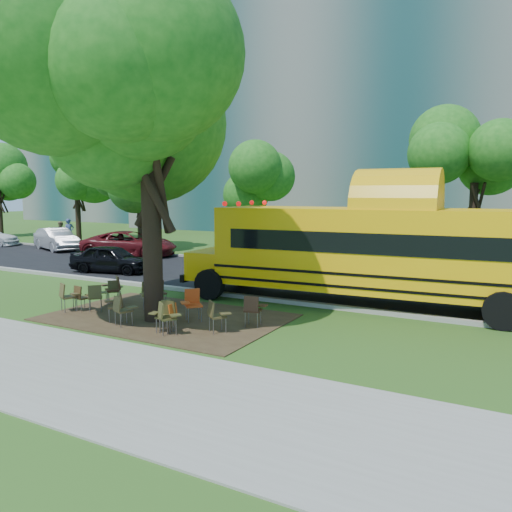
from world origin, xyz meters
The scene contains 35 objects.
ground centered at (0.00, 0.00, 0.00)m, with size 160.00×160.00×0.00m, color #2F4D18.
sidewalk centered at (0.00, -5.00, 0.02)m, with size 60.00×4.00×0.04m, color gray.
dirt_patch centered at (1.00, -0.50, 0.01)m, with size 7.00×4.50×0.03m, color #382819.
asphalt_road centered at (0.00, 7.00, 0.02)m, with size 80.00×8.00×0.04m, color black.
kerb_near centered at (0.00, 3.00, 0.07)m, with size 80.00×0.25×0.14m, color gray.
kerb_far centered at (0.00, 11.10, 0.07)m, with size 80.00×0.25×0.14m, color gray.
building_main centered at (-8.00, 36.00, 11.00)m, with size 38.00×16.00×22.00m, color slate.
building_left centered at (-38.00, 40.00, 10.00)m, with size 26.00×14.00×20.00m, color slate.
bg_tree_0 centered at (-12.00, 13.00, 4.57)m, with size 5.20×5.20×7.18m.
bg_tree_1 centered at (-20.00, 15.00, 5.39)m, with size 6.00×6.00×8.40m.
bg_tree_2 centered at (-5.00, 16.00, 4.21)m, with size 4.80×4.80×6.62m.
bg_tree_3 centered at (8.00, 14.00, 5.03)m, with size 5.60×5.60×7.84m.
main_tree centered at (0.95, -0.98, 6.07)m, with size 7.20×7.20×9.68m.
school_bus centered at (6.60, 3.99, 1.86)m, with size 13.34×3.74×3.22m.
chair_0 centered at (-1.83, -1.16, 0.51)m, with size 0.61×0.49×0.83m.
chair_1 centered at (-2.14, -1.45, 0.57)m, with size 0.76×0.60×0.93m.
chair_2 centered at (-1.40, -0.97, 0.54)m, with size 0.59×0.75×0.87m.
chair_3 centered at (0.05, -1.55, 0.55)m, with size 0.76×0.60×0.89m.
chair_4 centered at (0.59, -1.91, 0.54)m, with size 0.70×0.55×0.88m.
chair_5 centered at (2.02, -1.78, 0.53)m, with size 0.57×0.56×0.86m.
chair_6 centered at (2.05, -1.63, 0.48)m, with size 0.51×0.52×0.78m.
chair_7 centered at (3.26, -1.21, 0.55)m, with size 0.76×0.60×0.89m.
chair_8 centered at (-1.75, 0.17, 0.51)m, with size 0.56×0.70×0.82m.
chair_9 centered at (-1.69, 0.11, 0.59)m, with size 0.82×0.65×0.96m.
chair_10 centered at (0.01, -0.08, 0.58)m, with size 0.61×0.78×0.94m.
chair_11 centered at (0.94, -0.75, 0.50)m, with size 0.55×0.66×0.82m.
chair_12 centered at (1.97, -0.51, 0.59)m, with size 0.65×0.82×0.96m.
chair_13 centered at (3.82, -0.17, 0.56)m, with size 0.61×0.64×0.90m.
chair_14 centered at (-0.22, 0.62, 0.52)m, with size 0.57×0.72×0.84m.
chair_15 centered at (2.21, -1.99, 0.55)m, with size 0.76×0.60×0.89m.
black_car centered at (-6.57, 4.92, 0.66)m, with size 1.56×3.88×1.32m, color black.
bg_car_silver centered at (-16.32, 9.89, 0.73)m, with size 1.54×4.41×1.45m, color #98979C.
bg_car_red centered at (-9.94, 9.77, 0.75)m, with size 2.50×5.41×1.50m, color #500D12.
pedestrian_a centered at (-18.18, 12.53, 0.95)m, with size 0.69×0.45×1.89m, color navy.
pedestrian_b centered at (-19.00, 12.45, 0.84)m, with size 0.82×0.64×1.69m, color brown.
Camera 1 is at (10.40, -12.02, 3.74)m, focal length 35.00 mm.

